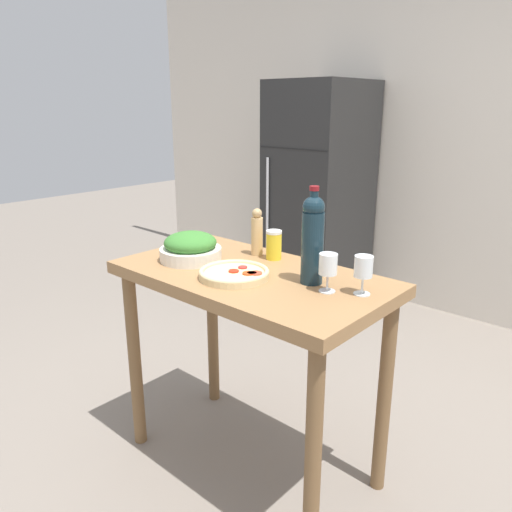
% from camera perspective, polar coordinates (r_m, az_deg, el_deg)
% --- Properties ---
extents(ground_plane, '(14.00, 14.00, 0.00)m').
position_cam_1_polar(ground_plane, '(2.41, -0.52, -22.41)').
color(ground_plane, slate).
extents(wall_back, '(6.40, 0.06, 2.60)m').
position_cam_1_polar(wall_back, '(3.86, 23.24, 12.26)').
color(wall_back, silver).
rests_on(wall_back, ground_plane).
extents(refrigerator, '(0.62, 0.74, 1.70)m').
position_cam_1_polar(refrigerator, '(3.98, 7.23, 7.03)').
color(refrigerator, black).
rests_on(refrigerator, ground_plane).
extents(prep_counter, '(1.10, 0.60, 0.89)m').
position_cam_1_polar(prep_counter, '(2.01, -0.57, -5.45)').
color(prep_counter, olive).
rests_on(prep_counter, ground_plane).
extents(wine_bottle, '(0.08, 0.08, 0.36)m').
position_cam_1_polar(wine_bottle, '(1.81, 6.50, 2.08)').
color(wine_bottle, '#142833').
rests_on(wine_bottle, prep_counter).
extents(wine_glass_near, '(0.06, 0.06, 0.14)m').
position_cam_1_polar(wine_glass_near, '(1.75, 8.23, -1.18)').
color(wine_glass_near, silver).
rests_on(wine_glass_near, prep_counter).
extents(wine_glass_far, '(0.06, 0.06, 0.14)m').
position_cam_1_polar(wine_glass_far, '(1.75, 12.18, -1.40)').
color(wine_glass_far, silver).
rests_on(wine_glass_far, prep_counter).
extents(pepper_mill, '(0.05, 0.05, 0.21)m').
position_cam_1_polar(pepper_mill, '(2.17, 0.11, 2.67)').
color(pepper_mill, tan).
rests_on(pepper_mill, prep_counter).
extents(salad_bowl, '(0.26, 0.26, 0.12)m').
position_cam_1_polar(salad_bowl, '(2.12, -7.49, 0.95)').
color(salad_bowl, silver).
rests_on(salad_bowl, prep_counter).
extents(homemade_pizza, '(0.27, 0.27, 0.03)m').
position_cam_1_polar(homemade_pizza, '(1.90, -2.50, -1.99)').
color(homemade_pizza, '#DBC189').
rests_on(homemade_pizza, prep_counter).
extents(salt_canister, '(0.07, 0.07, 0.12)m').
position_cam_1_polar(salt_canister, '(2.12, 2.05, 1.28)').
color(salt_canister, yellow).
rests_on(salt_canister, prep_counter).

